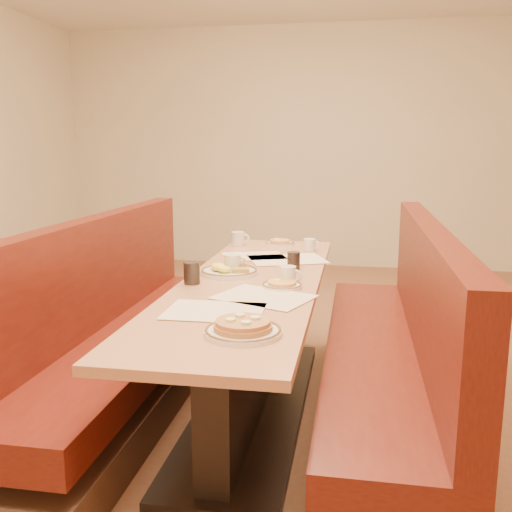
% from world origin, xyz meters
% --- Properties ---
extents(ground, '(8.00, 8.00, 0.00)m').
position_xyz_m(ground, '(0.00, 0.00, 0.00)').
color(ground, '#9E6647').
rests_on(ground, ground).
extents(room_envelope, '(6.04, 8.04, 2.82)m').
position_xyz_m(room_envelope, '(0.00, 0.00, 1.93)').
color(room_envelope, beige).
rests_on(room_envelope, ground).
extents(diner_table, '(0.70, 2.50, 0.75)m').
position_xyz_m(diner_table, '(0.00, 0.00, 0.37)').
color(diner_table, black).
rests_on(diner_table, ground).
extents(booth_left, '(0.55, 2.50, 1.05)m').
position_xyz_m(booth_left, '(-0.73, 0.00, 0.36)').
color(booth_left, '#4C3326').
rests_on(booth_left, ground).
extents(booth_right, '(0.55, 2.50, 1.05)m').
position_xyz_m(booth_right, '(0.73, 0.00, 0.36)').
color(booth_right, '#4C3326').
rests_on(booth_right, ground).
extents(placemat_near_left, '(0.41, 0.31, 0.00)m').
position_xyz_m(placemat_near_left, '(-0.05, -0.59, 0.75)').
color(placemat_near_left, '#F7E0C1').
rests_on(placemat_near_left, diner_table).
extents(placemat_near_right, '(0.50, 0.44, 0.00)m').
position_xyz_m(placemat_near_right, '(0.12, -0.34, 0.75)').
color(placemat_near_right, '#F7E0C1').
rests_on(placemat_near_right, diner_table).
extents(placemat_far_left, '(0.45, 0.39, 0.00)m').
position_xyz_m(placemat_far_left, '(-0.10, 0.62, 0.75)').
color(placemat_far_left, '#F7E0C1').
rests_on(placemat_far_left, diner_table).
extents(placemat_far_right, '(0.54, 0.47, 0.00)m').
position_xyz_m(placemat_far_right, '(0.12, 0.55, 0.75)').
color(placemat_far_right, '#F7E0C1').
rests_on(placemat_far_right, diner_table).
extents(pancake_plate, '(0.29, 0.29, 0.07)m').
position_xyz_m(pancake_plate, '(0.13, -0.86, 0.77)').
color(pancake_plate, silver).
rests_on(pancake_plate, diner_table).
extents(eggs_plate, '(0.31, 0.31, 0.06)m').
position_xyz_m(eggs_plate, '(-0.15, 0.11, 0.77)').
color(eggs_plate, silver).
rests_on(eggs_plate, diner_table).
extents(extra_plate_mid, '(0.20, 0.20, 0.04)m').
position_xyz_m(extra_plate_mid, '(0.18, -0.13, 0.76)').
color(extra_plate_mid, silver).
rests_on(extra_plate_mid, diner_table).
extents(extra_plate_far, '(0.20, 0.20, 0.04)m').
position_xyz_m(extra_plate_far, '(0.00, 1.10, 0.76)').
color(extra_plate_far, silver).
rests_on(extra_plate_far, diner_table).
extents(coffee_mug_a, '(0.12, 0.08, 0.09)m').
position_xyz_m(coffee_mug_a, '(0.20, -0.05, 0.80)').
color(coffee_mug_a, silver).
rests_on(coffee_mug_a, diner_table).
extents(coffee_mug_b, '(0.12, 0.09, 0.10)m').
position_xyz_m(coffee_mug_b, '(-0.13, 0.17, 0.80)').
color(coffee_mug_b, silver).
rests_on(coffee_mug_b, diner_table).
extents(coffee_mug_c, '(0.11, 0.08, 0.08)m').
position_xyz_m(coffee_mug_c, '(0.23, 0.85, 0.79)').
color(coffee_mug_c, silver).
rests_on(coffee_mug_c, diner_table).
extents(coffee_mug_d, '(0.13, 0.09, 0.10)m').
position_xyz_m(coffee_mug_d, '(-0.28, 1.00, 0.80)').
color(coffee_mug_d, silver).
rests_on(coffee_mug_d, diner_table).
extents(soda_tumbler_near, '(0.08, 0.08, 0.11)m').
position_xyz_m(soda_tumbler_near, '(-0.28, -0.14, 0.81)').
color(soda_tumbler_near, black).
rests_on(soda_tumbler_near, diner_table).
extents(soda_tumbler_mid, '(0.07, 0.07, 0.10)m').
position_xyz_m(soda_tumbler_mid, '(0.19, 0.29, 0.80)').
color(soda_tumbler_mid, black).
rests_on(soda_tumbler_mid, diner_table).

